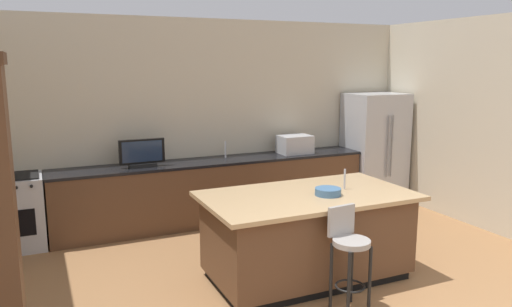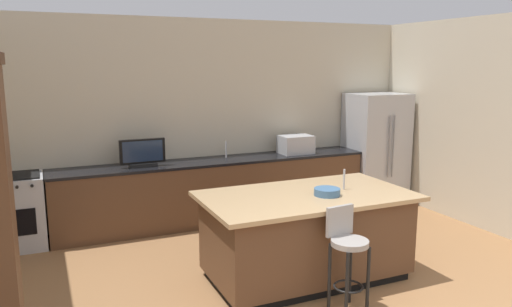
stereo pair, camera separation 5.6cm
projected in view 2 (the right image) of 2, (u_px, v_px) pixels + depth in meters
wall_back at (213, 119)px, 7.23m from camera, size 6.75×0.12×2.86m
wall_right at (496, 126)px, 6.49m from camera, size 0.12×4.85×2.86m
counter_back at (217, 190)px, 7.04m from camera, size 4.50×0.62×0.90m
kitchen_island at (306, 235)px, 5.16m from camera, size 2.17×1.21×0.92m
refrigerator at (376, 148)px, 7.98m from camera, size 0.89×0.75×1.76m
range_oven at (13, 212)px, 6.00m from camera, size 0.72×0.63×0.92m
microwave at (296, 144)px, 7.43m from camera, size 0.48×0.36×0.27m
tv_monitor at (143, 154)px, 6.46m from camera, size 0.59×0.16×0.37m
sink_faucet_back at (226, 149)px, 7.10m from camera, size 0.02×0.02×0.24m
sink_faucet_island at (344, 179)px, 5.24m from camera, size 0.02×0.02×0.22m
bar_stool_center at (347, 250)px, 4.46m from camera, size 0.34×0.35×0.96m
fruit_bowl at (327, 192)px, 5.01m from camera, size 0.27×0.27×0.07m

